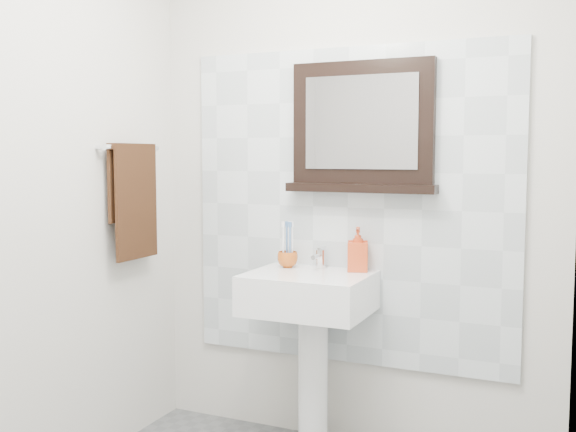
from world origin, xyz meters
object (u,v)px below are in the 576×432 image
at_px(hand_towel, 133,192).
at_px(soap_dispenser, 358,249).
at_px(framed_mirror, 362,130).
at_px(pedestal_sink, 309,312).
at_px(toothbrush_cup, 288,259).

bearing_deg(hand_towel, soap_dispenser, 18.03).
bearing_deg(hand_towel, framed_mirror, 20.46).
distance_m(pedestal_sink, framed_mirror, 0.88).
xyz_separation_m(pedestal_sink, soap_dispenser, (0.18, 0.14, 0.29)).
height_order(pedestal_sink, framed_mirror, framed_mirror).
height_order(soap_dispenser, framed_mirror, framed_mirror).
relative_size(soap_dispenser, framed_mirror, 0.29).
bearing_deg(soap_dispenser, pedestal_sink, -160.49).
distance_m(pedestal_sink, soap_dispenser, 0.37).
relative_size(toothbrush_cup, soap_dispenser, 0.47).
height_order(toothbrush_cup, soap_dispenser, soap_dispenser).
bearing_deg(pedestal_sink, toothbrush_cup, 146.99).
bearing_deg(framed_mirror, soap_dispenser, -89.62).
xyz_separation_m(toothbrush_cup, soap_dispenser, (0.34, 0.04, 0.06)).
bearing_deg(toothbrush_cup, hand_towel, -156.54).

